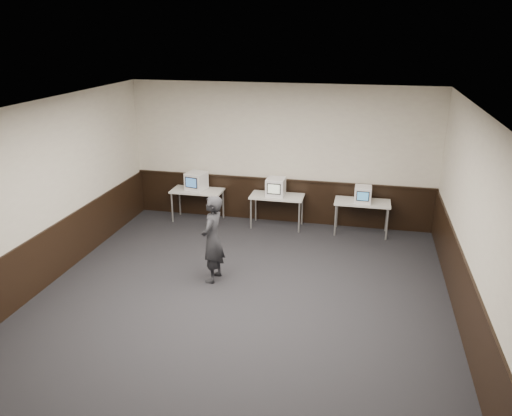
% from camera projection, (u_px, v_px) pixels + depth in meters
% --- Properties ---
extents(floor, '(8.00, 8.00, 0.00)m').
position_uv_depth(floor, '(237.00, 306.00, 8.23)').
color(floor, black).
rests_on(floor, ground).
extents(ceiling, '(8.00, 8.00, 0.00)m').
position_uv_depth(ceiling, '(235.00, 111.00, 7.14)').
color(ceiling, white).
rests_on(ceiling, back_wall).
extents(back_wall, '(7.00, 0.00, 7.00)m').
position_uv_depth(back_wall, '(281.00, 155.00, 11.36)').
color(back_wall, beige).
rests_on(back_wall, ground).
extents(front_wall, '(7.00, 0.00, 7.00)m').
position_uv_depth(front_wall, '(110.00, 386.00, 4.02)').
color(front_wall, beige).
rests_on(front_wall, ground).
extents(left_wall, '(0.00, 8.00, 8.00)m').
position_uv_depth(left_wall, '(35.00, 199.00, 8.40)').
color(left_wall, beige).
rests_on(left_wall, ground).
extents(right_wall, '(0.00, 8.00, 8.00)m').
position_uv_depth(right_wall, '(478.00, 234.00, 6.97)').
color(right_wall, beige).
rests_on(right_wall, ground).
extents(wainscot_back, '(6.98, 0.04, 1.00)m').
position_uv_depth(wainscot_back, '(280.00, 201.00, 11.71)').
color(wainscot_back, black).
rests_on(wainscot_back, back_wall).
extents(wainscot_left, '(0.04, 7.98, 1.00)m').
position_uv_depth(wainscot_left, '(46.00, 258.00, 8.77)').
color(wainscot_left, black).
rests_on(wainscot_left, left_wall).
extents(wainscot_right, '(0.04, 7.98, 1.00)m').
position_uv_depth(wainscot_right, '(465.00, 303.00, 7.35)').
color(wainscot_right, black).
rests_on(wainscot_right, right_wall).
extents(wainscot_rail, '(6.98, 0.06, 0.04)m').
position_uv_depth(wainscot_rail, '(280.00, 180.00, 11.52)').
color(wainscot_rail, black).
rests_on(wainscot_rail, wainscot_back).
extents(desk_left, '(1.20, 0.60, 0.75)m').
position_uv_depth(desk_left, '(197.00, 193.00, 11.69)').
color(desk_left, silver).
rests_on(desk_left, ground).
extents(desk_center, '(1.20, 0.60, 0.75)m').
position_uv_depth(desk_center, '(277.00, 198.00, 11.30)').
color(desk_center, silver).
rests_on(desk_center, ground).
extents(desk_right, '(1.20, 0.60, 0.75)m').
position_uv_depth(desk_right, '(362.00, 205.00, 10.92)').
color(desk_right, silver).
rests_on(desk_right, ground).
extents(emac_left, '(0.50, 0.52, 0.42)m').
position_uv_depth(emac_left, '(196.00, 181.00, 11.62)').
color(emac_left, white).
rests_on(emac_left, desk_left).
extents(emac_center, '(0.41, 0.45, 0.41)m').
position_uv_depth(emac_center, '(276.00, 187.00, 11.20)').
color(emac_center, white).
rests_on(emac_center, desk_center).
extents(emac_right, '(0.36, 0.39, 0.36)m').
position_uv_depth(emac_right, '(363.00, 194.00, 10.78)').
color(emac_right, white).
rests_on(emac_right, desk_right).
extents(person, '(0.43, 0.61, 1.60)m').
position_uv_depth(person, '(213.00, 239.00, 8.82)').
color(person, '#222327').
rests_on(person, ground).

